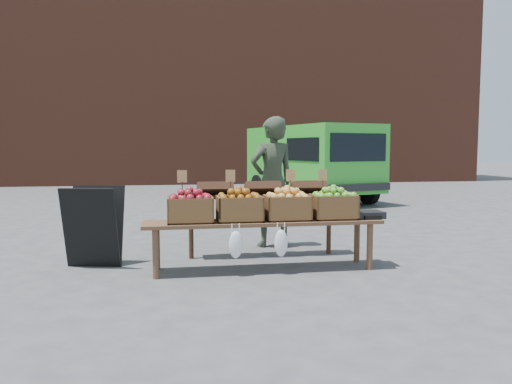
{
  "coord_description": "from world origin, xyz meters",
  "views": [
    {
      "loc": [
        -0.53,
        -5.88,
        1.39
      ],
      "look_at": [
        0.49,
        0.14,
        0.85
      ],
      "focal_mm": 35.0,
      "sensor_mm": 36.0,
      "label": 1
    }
  ],
  "objects": [
    {
      "name": "back_table",
      "position": [
        0.6,
        0.36,
        0.52
      ],
      "size": [
        2.1,
        0.44,
        1.04
      ],
      "primitive_type": null,
      "color": "#382114",
      "rests_on": "ground"
    },
    {
      "name": "crate_red_apples",
      "position": [
        0.76,
        -0.36,
        0.71
      ],
      "size": [
        0.5,
        0.4,
        0.28
      ],
      "primitive_type": null,
      "color": "gold",
      "rests_on": "display_bench"
    },
    {
      "name": "vendor",
      "position": [
        0.86,
        0.99,
        0.91
      ],
      "size": [
        0.76,
        0.6,
        1.83
      ],
      "primitive_type": "imported",
      "rotation": [
        0.0,
        0.0,
        3.42
      ],
      "color": "#2D3728",
      "rests_on": "ground"
    },
    {
      "name": "delivery_van",
      "position": [
        3.08,
        6.82,
        0.97
      ],
      "size": [
        3.11,
        4.72,
        1.94
      ],
      "primitive_type": null,
      "rotation": [
        0.0,
        0.0,
        0.28
      ],
      "color": "green",
      "rests_on": "ground"
    },
    {
      "name": "crate_russet_pears",
      "position": [
        0.21,
        -0.36,
        0.71
      ],
      "size": [
        0.5,
        0.4,
        0.28
      ],
      "primitive_type": null,
      "color": "#8E4C12",
      "rests_on": "display_bench"
    },
    {
      "name": "ground",
      "position": [
        0.0,
        0.0,
        0.0
      ],
      "size": [
        80.0,
        80.0,
        0.0
      ],
      "primitive_type": "plane",
      "color": "#49494C"
    },
    {
      "name": "brick_building",
      "position": [
        0.0,
        15.0,
        5.0
      ],
      "size": [
        24.0,
        4.0,
        10.0
      ],
      "primitive_type": "cube",
      "color": "brown",
      "rests_on": "ground"
    },
    {
      "name": "weighing_scale",
      "position": [
        1.74,
        -0.36,
        0.61
      ],
      "size": [
        0.34,
        0.3,
        0.08
      ],
      "primitive_type": "cube",
      "color": "black",
      "rests_on": "display_bench"
    },
    {
      "name": "crate_golden_apples",
      "position": [
        -0.34,
        -0.36,
        0.71
      ],
      "size": [
        0.5,
        0.4,
        0.28
      ],
      "primitive_type": null,
      "color": "maroon",
      "rests_on": "display_bench"
    },
    {
      "name": "display_bench",
      "position": [
        0.49,
        -0.36,
        0.28
      ],
      "size": [
        2.7,
        0.56,
        0.57
      ],
      "primitive_type": null,
      "color": "brown",
      "rests_on": "ground"
    },
    {
      "name": "chalkboard_sign",
      "position": [
        -1.44,
        0.13,
        0.48
      ],
      "size": [
        0.69,
        0.48,
        0.96
      ],
      "primitive_type": null,
      "rotation": [
        0.0,
        0.0,
        -0.22
      ],
      "color": "black",
      "rests_on": "ground"
    },
    {
      "name": "crate_green_apples",
      "position": [
        1.31,
        -0.36,
        0.71
      ],
      "size": [
        0.5,
        0.4,
        0.28
      ],
      "primitive_type": null,
      "color": "#3A9C1C",
      "rests_on": "display_bench"
    }
  ]
}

